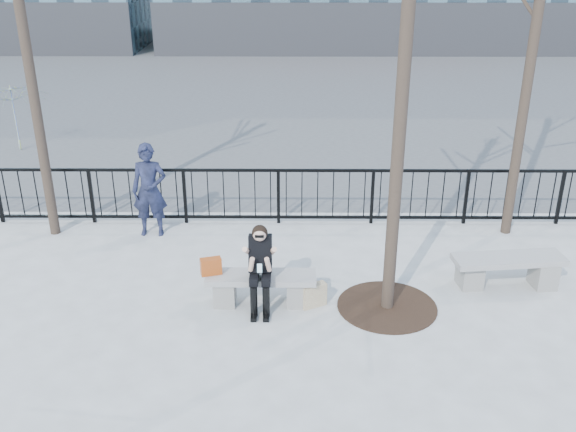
{
  "coord_description": "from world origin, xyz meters",
  "views": [
    {
      "loc": [
        0.47,
        -8.42,
        5.12
      ],
      "look_at": [
        0.4,
        0.8,
        1.1
      ],
      "focal_mm": 40.0,
      "sensor_mm": 36.0,
      "label": 1
    }
  ],
  "objects_px": {
    "standing_man": "(150,190)",
    "bench_second": "(508,268)",
    "seated_woman": "(260,269)",
    "bench_main": "(261,286)"
  },
  "relations": [
    {
      "from": "bench_second",
      "to": "standing_man",
      "type": "relative_size",
      "value": 1.0
    },
    {
      "from": "standing_man",
      "to": "seated_woman",
      "type": "bearing_deg",
      "value": -51.96
    },
    {
      "from": "bench_second",
      "to": "seated_woman",
      "type": "relative_size",
      "value": 1.31
    },
    {
      "from": "seated_woman",
      "to": "standing_man",
      "type": "xyz_separation_m",
      "value": [
        -2.14,
        2.64,
        0.21
      ]
    },
    {
      "from": "bench_main",
      "to": "bench_second",
      "type": "relative_size",
      "value": 0.94
    },
    {
      "from": "standing_man",
      "to": "bench_second",
      "type": "bearing_deg",
      "value": -18.75
    },
    {
      "from": "bench_second",
      "to": "standing_man",
      "type": "distance_m",
      "value": 6.34
    },
    {
      "from": "bench_second",
      "to": "seated_woman",
      "type": "height_order",
      "value": "seated_woman"
    },
    {
      "from": "standing_man",
      "to": "bench_main",
      "type": "bearing_deg",
      "value": -50.19
    },
    {
      "from": "bench_main",
      "to": "seated_woman",
      "type": "bearing_deg",
      "value": -90.0
    }
  ]
}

